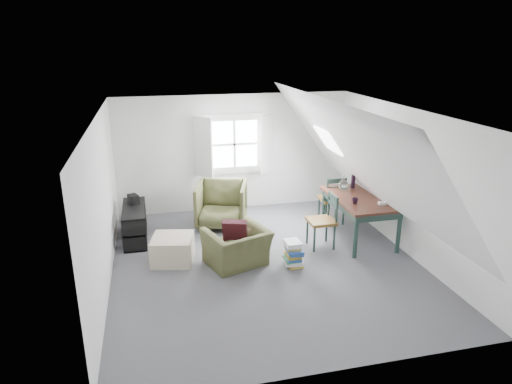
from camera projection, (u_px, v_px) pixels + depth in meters
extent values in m
plane|color=#4E4E54|center=(266.00, 263.00, 7.67)|extent=(5.50, 5.50, 0.00)
plane|color=white|center=(267.00, 114.00, 6.88)|extent=(5.50, 5.50, 0.00)
plane|color=silver|center=(234.00, 153.00, 9.82)|extent=(5.00, 0.00, 5.00)
plane|color=silver|center=(332.00, 274.00, 4.74)|extent=(5.00, 0.00, 5.00)
plane|color=silver|center=(102.00, 205.00, 6.73)|extent=(0.00, 5.50, 5.50)
plane|color=silver|center=(407.00, 182.00, 7.83)|extent=(0.00, 5.50, 5.50)
plane|color=white|center=(166.00, 166.00, 6.77)|extent=(3.19, 5.50, 4.48)
plane|color=white|center=(358.00, 155.00, 7.45)|extent=(3.19, 5.50, 4.48)
cube|color=white|center=(234.00, 144.00, 9.74)|extent=(1.30, 0.04, 1.30)
cube|color=white|center=(203.00, 147.00, 9.44)|extent=(0.35, 0.35, 1.25)
cube|color=white|center=(267.00, 144.00, 9.74)|extent=(0.35, 0.35, 1.25)
cube|color=white|center=(234.00, 144.00, 9.73)|extent=(1.00, 0.02, 1.00)
cube|color=white|center=(234.00, 144.00, 9.71)|extent=(1.08, 0.04, 0.05)
cube|color=white|center=(234.00, 144.00, 9.71)|extent=(0.05, 0.04, 1.08)
cube|color=white|center=(328.00, 141.00, 8.66)|extent=(0.35, 0.75, 0.47)
imported|color=#454729|center=(237.00, 264.00, 7.62)|extent=(1.17, 1.10, 0.62)
imported|color=#454729|center=(222.00, 225.00, 9.22)|extent=(1.19, 1.21, 0.89)
cube|color=#3C101A|center=(235.00, 231.00, 7.58)|extent=(0.46, 0.35, 0.42)
cube|color=#B7A98E|center=(173.00, 249.00, 7.66)|extent=(0.78, 0.78, 0.44)
cube|color=#37170F|center=(360.00, 198.00, 8.37)|extent=(0.98, 1.64, 0.04)
cube|color=#203630|center=(360.00, 203.00, 8.40)|extent=(0.88, 1.53, 0.13)
cylinder|color=#203630|center=(356.00, 237.00, 7.73)|extent=(0.08, 0.08, 0.78)
cylinder|color=#203630|center=(399.00, 232.00, 7.91)|extent=(0.08, 0.08, 0.78)
cylinder|color=#203630|center=(324.00, 207.00, 9.09)|extent=(0.08, 0.08, 0.78)
cylinder|color=#203630|center=(361.00, 204.00, 9.27)|extent=(0.08, 0.08, 0.78)
sphere|color=silver|center=(343.00, 185.00, 8.71)|extent=(0.20, 0.20, 0.20)
cylinder|color=silver|center=(344.00, 179.00, 8.67)|extent=(0.06, 0.06, 0.11)
cylinder|color=black|center=(353.00, 181.00, 8.85)|extent=(0.08, 0.08, 0.26)
cylinder|color=#3F2D1E|center=(354.00, 167.00, 8.76)|extent=(0.03, 0.06, 0.47)
cylinder|color=#3F2D1E|center=(355.00, 167.00, 8.77)|extent=(0.05, 0.06, 0.47)
cylinder|color=#3F2D1E|center=(354.00, 167.00, 8.75)|extent=(0.05, 0.08, 0.46)
imported|color=black|center=(355.00, 204.00, 8.03)|extent=(0.13, 0.13, 0.10)
cube|color=white|center=(382.00, 203.00, 7.98)|extent=(0.15, 0.11, 0.04)
cube|color=brown|center=(332.00, 199.00, 9.23)|extent=(0.47, 0.47, 0.06)
cylinder|color=#203630|center=(336.00, 207.00, 9.53)|extent=(0.04, 0.04, 0.48)
cylinder|color=#203630|center=(343.00, 213.00, 9.18)|extent=(0.04, 0.04, 0.48)
cylinder|color=#203630|center=(319.00, 209.00, 9.45)|extent=(0.04, 0.04, 0.48)
cylinder|color=#203630|center=(326.00, 215.00, 9.10)|extent=(0.04, 0.04, 0.48)
cylinder|color=#203630|center=(345.00, 190.00, 9.00)|extent=(0.04, 0.04, 0.50)
cylinder|color=#203630|center=(327.00, 191.00, 8.92)|extent=(0.04, 0.04, 0.50)
cube|color=#203630|center=(337.00, 181.00, 8.90)|extent=(0.38, 0.03, 0.09)
cube|color=#203630|center=(337.00, 188.00, 8.94)|extent=(0.38, 0.03, 0.07)
cube|color=brown|center=(321.00, 221.00, 8.12)|extent=(0.46, 0.46, 0.05)
cylinder|color=#203630|center=(307.00, 231.00, 8.34)|extent=(0.04, 0.04, 0.47)
cylinder|color=#203630|center=(326.00, 229.00, 8.42)|extent=(0.04, 0.04, 0.47)
cylinder|color=#203630|center=(314.00, 240.00, 7.99)|extent=(0.04, 0.04, 0.47)
cylinder|color=#203630|center=(334.00, 237.00, 8.07)|extent=(0.04, 0.04, 0.47)
cylinder|color=#203630|center=(329.00, 204.00, 8.26)|extent=(0.04, 0.04, 0.49)
cylinder|color=#203630|center=(337.00, 211.00, 7.92)|extent=(0.04, 0.04, 0.49)
cube|color=#203630|center=(333.00, 197.00, 8.03)|extent=(0.03, 0.37, 0.09)
cube|color=#203630|center=(333.00, 205.00, 8.08)|extent=(0.03, 0.37, 0.07)
cube|color=black|center=(136.00, 238.00, 8.59)|extent=(0.41, 1.22, 0.03)
cube|color=black|center=(135.00, 224.00, 8.50)|extent=(0.41, 1.22, 0.03)
cube|color=black|center=(133.00, 208.00, 8.40)|extent=(0.41, 1.22, 0.03)
cube|color=black|center=(134.00, 236.00, 7.95)|extent=(0.41, 0.03, 0.61)
cube|color=black|center=(135.00, 212.00, 9.05)|extent=(0.41, 0.03, 0.61)
cube|color=#264C99|center=(135.00, 240.00, 8.23)|extent=(0.18, 0.20, 0.22)
cube|color=red|center=(136.00, 230.00, 8.65)|extent=(0.18, 0.24, 0.22)
cube|color=white|center=(134.00, 222.00, 8.27)|extent=(0.18, 0.22, 0.20)
cube|color=black|center=(133.00, 199.00, 8.60)|extent=(0.23, 0.26, 0.18)
cube|color=#B29933|center=(294.00, 264.00, 7.57)|extent=(0.23, 0.30, 0.04)
cube|color=white|center=(292.00, 262.00, 7.57)|extent=(0.29, 0.33, 0.04)
cube|color=white|center=(295.00, 260.00, 7.54)|extent=(0.24, 0.32, 0.04)
cube|color=#337F4C|center=(292.00, 259.00, 7.53)|extent=(0.24, 0.30, 0.03)
cube|color=#264C99|center=(294.00, 258.00, 7.50)|extent=(0.27, 0.34, 0.03)
cube|color=#B29933|center=(293.00, 256.00, 7.52)|extent=(0.23, 0.30, 0.03)
cube|color=#B29933|center=(293.00, 253.00, 7.52)|extent=(0.27, 0.33, 0.04)
cube|color=#264C99|center=(296.00, 252.00, 7.48)|extent=(0.27, 0.34, 0.04)
cube|color=#264C99|center=(294.00, 250.00, 7.46)|extent=(0.27, 0.33, 0.04)
cube|color=#B29933|center=(293.00, 247.00, 7.50)|extent=(0.24, 0.31, 0.04)
cube|color=white|center=(292.00, 245.00, 7.47)|extent=(0.25, 0.28, 0.05)
cube|color=white|center=(293.00, 242.00, 7.47)|extent=(0.25, 0.30, 0.04)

